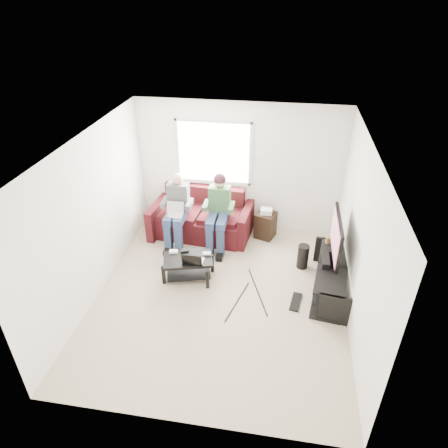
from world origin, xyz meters
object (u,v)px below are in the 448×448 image
(coffee_table, at_px, (188,263))
(tv_stand, at_px, (330,279))
(sofa, at_px, (202,219))
(end_table, at_px, (266,224))
(tv, at_px, (336,238))
(subwoofer, at_px, (303,256))

(coffee_table, distance_m, tv_stand, 2.39)
(sofa, bearing_deg, end_table, 3.91)
(tv, distance_m, end_table, 1.93)
(tv, bearing_deg, subwoofer, 133.14)
(tv_stand, distance_m, end_table, 1.88)
(sofa, bearing_deg, coffee_table, -87.53)
(tv, bearing_deg, tv_stand, -88.53)
(subwoofer, height_order, end_table, end_table)
(tv_stand, relative_size, tv, 1.48)
(coffee_table, relative_size, subwoofer, 2.04)
(tv_stand, bearing_deg, sofa, 150.54)
(sofa, relative_size, tv_stand, 1.25)
(tv, height_order, end_table, tv)
(coffee_table, distance_m, tv, 2.49)
(tv_stand, bearing_deg, tv, 91.47)
(sofa, distance_m, subwoofer, 2.17)
(subwoofer, distance_m, end_table, 1.17)
(end_table, bearing_deg, tv, -49.47)
(subwoofer, bearing_deg, sofa, 157.89)
(sofa, bearing_deg, tv_stand, -29.46)
(sofa, height_order, tv_stand, sofa)
(coffee_table, relative_size, tv_stand, 0.57)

